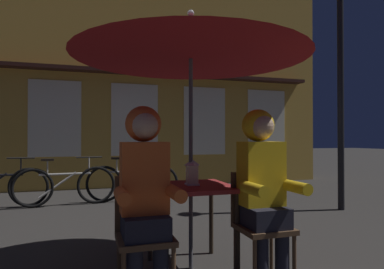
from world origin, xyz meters
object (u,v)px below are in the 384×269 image
bicycle_third (132,183)px  chair_left (143,228)px  person_left_hooded (145,181)px  cafe_table (191,197)px  chair_right (259,219)px  lantern (192,171)px  patio_umbrella (191,38)px  person_right_hooded (263,177)px  street_lamp (340,43)px  bicycle_second (65,185)px

bicycle_third → chair_left: bearing=-95.8°
chair_left → person_left_hooded: (-0.00, -0.06, 0.36)m
cafe_table → person_left_hooded: 0.67m
cafe_table → chair_right: (0.48, -0.37, -0.15)m
cafe_table → person_left_hooded: bearing=-138.4°
cafe_table → lantern: bearing=10.8°
patio_umbrella → bicycle_third: bearing=91.8°
cafe_table → chair_left: (-0.48, -0.37, -0.15)m
chair_right → person_right_hooded: person_right_hooded is taller
bicycle_third → person_right_hooded: bearing=-81.1°
person_right_hooded → bicycle_third: size_ratio=0.84×
chair_right → person_left_hooded: size_ratio=0.62×
cafe_table → chair_left: chair_left is taller
chair_left → person_right_hooded: bearing=-3.4°
person_left_hooded → street_lamp: bearing=29.9°
chair_right → bicycle_second: chair_right is taller
person_left_hooded → bicycle_third: 3.79m
chair_left → bicycle_third: 3.71m
person_left_hooded → person_right_hooded: 0.96m
person_right_hooded → cafe_table: bearing=138.4°
patio_umbrella → chair_right: size_ratio=2.66×
lantern → person_left_hooded: 0.65m
chair_right → street_lamp: 3.93m
cafe_table → person_right_hooded: (0.48, -0.43, 0.21)m
street_lamp → person_left_hooded: bearing=-150.1°
chair_right → person_right_hooded: size_ratio=0.62×
chair_right → bicycle_third: 3.73m
chair_right → bicycle_second: (-1.74, 3.64, -0.14)m
cafe_table → patio_umbrella: patio_umbrella is taller
person_left_hooded → street_lamp: 4.48m
lantern → chair_left: lantern is taller
lantern → street_lamp: street_lamp is taller
person_left_hooded → bicycle_second: bearing=101.9°
cafe_table → bicycle_second: bicycle_second is taller
person_left_hooded → bicycle_third: person_left_hooded is taller
lantern → street_lamp: size_ratio=0.06×
chair_left → person_left_hooded: 0.36m
cafe_table → bicycle_third: bearing=91.8°
person_right_hooded → bicycle_second: bearing=115.2°
bicycle_third → street_lamp: bearing=-28.5°
street_lamp → bicycle_third: 4.30m
lantern → bicycle_third: 3.35m
patio_umbrella → person_left_hooded: bearing=-138.4°
patio_umbrella → street_lamp: size_ratio=0.60×
patio_umbrella → street_lamp: 3.50m
patio_umbrella → bicycle_third: (-0.11, 3.32, -1.71)m
chair_right → patio_umbrella: bearing=142.5°
cafe_table → person_right_hooded: person_right_hooded is taller
chair_left → bicycle_second: size_ratio=0.52×
patio_umbrella → person_left_hooded: 1.37m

